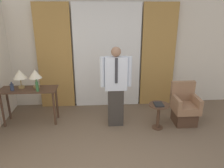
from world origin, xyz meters
name	(u,v)px	position (x,y,z in m)	size (l,w,h in m)	color
wall_back	(107,54)	(0.00, 3.02, 1.35)	(10.00, 0.06, 2.70)	silver
curtain_sheer_center	(107,57)	(0.00, 2.89, 1.29)	(1.64, 0.06, 2.58)	white
curtain_drape_left	(55,58)	(-1.28, 2.89, 1.29)	(0.84, 0.06, 2.58)	#B28442
curtain_drape_right	(158,56)	(1.28, 2.89, 1.29)	(0.84, 0.06, 2.58)	#B28442
desk	(29,95)	(-1.74, 2.07, 0.66)	(1.21, 0.45, 0.80)	#4C3323
table_lamp_left	(20,75)	(-1.90, 2.14, 1.10)	(0.28, 0.28, 0.41)	#9E7F47
table_lamp_right	(35,75)	(-1.58, 2.14, 1.10)	(0.28, 0.28, 0.41)	#9E7F47
bottle_near_edge	(37,86)	(-1.51, 1.92, 0.91)	(0.06, 0.06, 0.26)	#336638
bottle_by_lamp	(12,87)	(-2.05, 2.00, 0.88)	(0.08, 0.08, 0.18)	#2D3851
person	(116,85)	(0.13, 1.83, 0.94)	(0.66, 0.22, 1.73)	#38332D
armchair	(184,108)	(1.66, 1.83, 0.35)	(0.53, 0.56, 0.91)	#4C3323
side_table	(158,112)	(1.01, 1.62, 0.38)	(0.42, 0.42, 0.56)	#4C3323
book	(159,104)	(1.00, 1.59, 0.57)	(0.18, 0.23, 0.03)	black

